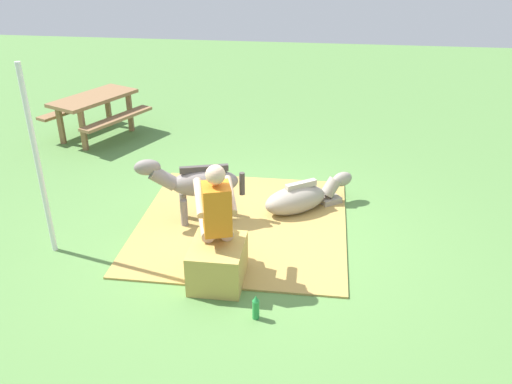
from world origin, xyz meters
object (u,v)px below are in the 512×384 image
soda_bottle (256,307)px  picnic_bench (95,106)px  hay_bale (218,263)px  pony_lying (302,198)px  person_seated (216,214)px  tent_pole_left (38,164)px  pony_standing (198,183)px

soda_bottle → picnic_bench: picnic_bench is taller
picnic_bench → hay_bale: bearing=-143.2°
hay_bale → soda_bottle: hay_bale is taller
soda_bottle → picnic_bench: (4.51, 3.45, 0.45)m
pony_lying → soda_bottle: bearing=171.9°
pony_lying → person_seated: bearing=151.5°
hay_bale → tent_pole_left: size_ratio=0.29×
hay_bale → soda_bottle: (-0.55, -0.48, -0.10)m
pony_lying → picnic_bench: (2.28, 3.76, 0.39)m
picnic_bench → soda_bottle: bearing=-142.6°
person_seated → picnic_bench: (3.81, 2.93, -0.15)m
person_seated → pony_lying: 1.82m
picnic_bench → person_seated: bearing=-142.4°
pony_lying → tent_pole_left: bearing=115.4°
person_seated → pony_standing: size_ratio=1.02×
pony_standing → picnic_bench: (2.74, 2.48, 0.03)m
hay_bale → soda_bottle: 0.73m
hay_bale → picnic_bench: 4.97m
hay_bale → soda_bottle: bearing=-138.9°
hay_bale → pony_lying: bearing=-25.3°
soda_bottle → tent_pole_left: size_ratio=0.12×
hay_bale → person_seated: 0.53m
pony_standing → soda_bottle: pony_standing is taller
tent_pole_left → soda_bottle: bearing=-109.7°
tent_pole_left → picnic_bench: bearing=14.6°
tent_pole_left → picnic_bench: tent_pole_left is taller
person_seated → tent_pole_left: size_ratio=0.60×
hay_bale → picnic_bench: (3.97, 2.97, 0.35)m
person_seated → tent_pole_left: bearing=84.5°
hay_bale → tent_pole_left: 2.23m
soda_bottle → person_seated: bearing=35.9°
person_seated → picnic_bench: size_ratio=0.70×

